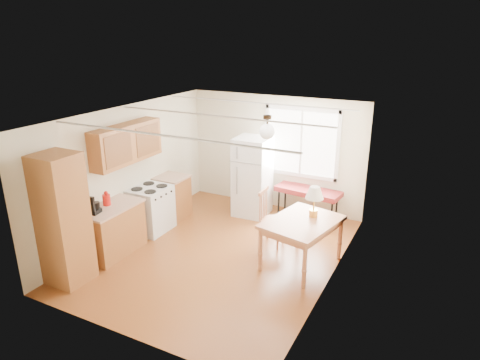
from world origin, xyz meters
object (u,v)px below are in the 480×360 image
Objects in this scene: refrigerator at (252,177)px; chair at (268,213)px; bench at (308,192)px; dining_table at (302,226)px.

refrigerator is 1.44m from chair.
dining_table is at bearing -68.01° from bench.
chair is (-0.81, 0.45, -0.11)m from dining_table.
bench is 1.35× the size of chair.
bench is 2.03m from dining_table.
refrigerator reaches higher than dining_table.
refrigerator is at bearing -155.24° from bench.
dining_table is at bearing -31.54° from chair.
refrigerator is 1.22m from bench.
dining_table is 0.93m from chair.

